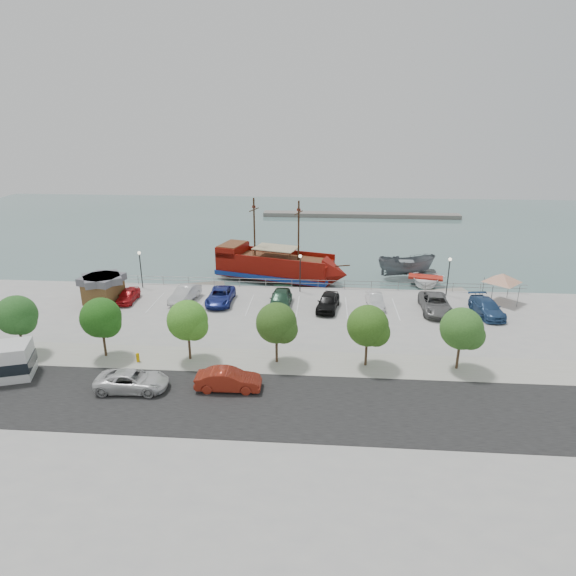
{
  "coord_description": "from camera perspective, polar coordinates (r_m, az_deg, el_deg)",
  "views": [
    {
      "loc": [
        2.44,
        -43.89,
        18.4
      ],
      "look_at": [
        -1.0,
        2.0,
        2.0
      ],
      "focal_mm": 30.0,
      "sensor_mm": 36.0,
      "label": 1
    }
  ],
  "objects": [
    {
      "name": "sidewalk",
      "position": [
        38.63,
        0.15,
        -8.8
      ],
      "size": [
        100.0,
        4.0,
        0.05
      ],
      "primitive_type": "cube",
      "color": "#9A9787",
      "rests_on": "land_slab"
    },
    {
      "name": "street",
      "position": [
        33.5,
        -0.62,
        -13.69
      ],
      "size": [
        100.0,
        8.0,
        0.04
      ],
      "primitive_type": "cube",
      "color": "black",
      "rests_on": "land_slab"
    },
    {
      "name": "tree_e",
      "position": [
        37.22,
        9.66,
        -4.62
      ],
      "size": [
        3.3,
        3.2,
        5.0
      ],
      "color": "#473321",
      "rests_on": "sidewalk"
    },
    {
      "name": "ground",
      "position": [
        48.05,
        1.01,
        -4.2
      ],
      "size": [
        160.0,
        160.0,
        0.0
      ],
      "primitive_type": "plane",
      "color": "#4B6F69"
    },
    {
      "name": "dock_east",
      "position": [
        58.03,
        17.39,
        -0.64
      ],
      "size": [
        7.24,
        3.7,
        0.4
      ],
      "primitive_type": "cube",
      "rotation": [
        0.0,
        0.0,
        0.26
      ],
      "color": "gray",
      "rests_on": "ground"
    },
    {
      "name": "lamp_post_right",
      "position": [
        54.42,
        18.54,
        2.07
      ],
      "size": [
        0.36,
        0.36,
        4.28
      ],
      "color": "black",
      "rests_on": "land_slab"
    },
    {
      "name": "tree_c",
      "position": [
        38.44,
        -11.64,
        -3.95
      ],
      "size": [
        3.3,
        3.2,
        5.0
      ],
      "color": "#473321",
      "rests_on": "sidewalk"
    },
    {
      "name": "pirate_ship",
      "position": [
        59.71,
        -0.5,
        2.45
      ],
      "size": [
        17.14,
        8.95,
        10.61
      ],
      "rotation": [
        0.0,
        0.0,
        -0.28
      ],
      "color": "maroon",
      "rests_on": "ground"
    },
    {
      "name": "lamp_post_mid",
      "position": [
        52.76,
        1.45,
        2.57
      ],
      "size": [
        0.36,
        0.36,
        4.28
      ],
      "color": "black",
      "rests_on": "land_slab"
    },
    {
      "name": "parked_car_a",
      "position": [
        53.32,
        -18.43,
        -0.83
      ],
      "size": [
        1.78,
        4.12,
        1.38
      ],
      "primitive_type": "imported",
      "rotation": [
        0.0,
        0.0,
        0.04
      ],
      "color": "red",
      "rests_on": "land_slab"
    },
    {
      "name": "tree_a",
      "position": [
        44.29,
        -29.38,
        -2.97
      ],
      "size": [
        3.3,
        3.2,
        5.0
      ],
      "color": "#473321",
      "rests_on": "sidewalk"
    },
    {
      "name": "parked_car_d",
      "position": [
        49.32,
        -0.88,
        -1.34
      ],
      "size": [
        2.19,
        5.27,
        1.52
      ],
      "primitive_type": "imported",
      "rotation": [
        0.0,
        0.0,
        -0.01
      ],
      "color": "#214731",
      "rests_on": "land_slab"
    },
    {
      "name": "land_slab",
      "position": [
        29.85,
        -1.48,
        -19.93
      ],
      "size": [
        100.0,
        58.0,
        1.2
      ],
      "primitive_type": "cube",
      "color": "#989796",
      "rests_on": "ground"
    },
    {
      "name": "tree_d",
      "position": [
        37.18,
        -1.17,
        -4.36
      ],
      "size": [
        3.3,
        3.2,
        5.0
      ],
      "color": "#473321",
      "rests_on": "sidewalk"
    },
    {
      "name": "dock_west",
      "position": [
        58.5,
        -11.19,
        0.08
      ],
      "size": [
        7.79,
        4.17,
        0.43
      ],
      "primitive_type": "cube",
      "rotation": [
        0.0,
        0.0,
        0.29
      ],
      "color": "#6B665A",
      "rests_on": "ground"
    },
    {
      "name": "dock_mid",
      "position": [
        56.73,
        9.62,
        -0.48
      ],
      "size": [
        6.23,
        1.98,
        0.35
      ],
      "primitive_type": "cube",
      "rotation": [
        0.0,
        0.0,
        -0.04
      ],
      "color": "gray",
      "rests_on": "ground"
    },
    {
      "name": "parked_car_g",
      "position": [
        50.17,
        17.07,
        -1.8
      ],
      "size": [
        2.97,
        6.05,
        1.65
      ],
      "primitive_type": "imported",
      "rotation": [
        0.0,
        0.0,
        -0.04
      ],
      "color": "slate",
      "rests_on": "land_slab"
    },
    {
      "name": "tree_f",
      "position": [
        38.55,
        20.1,
        -4.73
      ],
      "size": [
        3.3,
        3.2,
        5.0
      ],
      "color": "#473321",
      "rests_on": "sidewalk"
    },
    {
      "name": "seawall_railing",
      "position": [
        54.75,
        1.5,
        0.55
      ],
      "size": [
        50.0,
        0.06,
        1.0
      ],
      "color": "gray",
      "rests_on": "land_slab"
    },
    {
      "name": "parked_car_e",
      "position": [
        48.62,
        4.76,
        -1.65
      ],
      "size": [
        2.73,
        5.1,
        1.65
      ],
      "primitive_type": "imported",
      "rotation": [
        0.0,
        0.0,
        -0.17
      ],
      "color": "black",
      "rests_on": "land_slab"
    },
    {
      "name": "parked_car_h",
      "position": [
        51.06,
        22.5,
        -2.15
      ],
      "size": [
        2.74,
        5.54,
        1.55
      ],
      "primitive_type": "imported",
      "rotation": [
        0.0,
        0.0,
        0.11
      ],
      "color": "navy",
      "rests_on": "land_slab"
    },
    {
      "name": "patrol_boat",
      "position": [
        62.76,
        13.81,
        2.36
      ],
      "size": [
        7.41,
        3.36,
        2.78
      ],
      "primitive_type": "imported",
      "rotation": [
        0.0,
        0.0,
        1.66
      ],
      "color": "slate",
      "rests_on": "ground"
    },
    {
      "name": "shed",
      "position": [
        53.65,
        -21.07,
        -0.03
      ],
      "size": [
        4.3,
        4.3,
        2.93
      ],
      "rotation": [
        0.0,
        0.0,
        -0.24
      ],
      "color": "brown",
      "rests_on": "land_slab"
    },
    {
      "name": "lamp_post_left",
      "position": [
        56.53,
        -17.11,
        2.86
      ],
      "size": [
        0.36,
        0.36,
        4.28
      ],
      "color": "black",
      "rests_on": "land_slab"
    },
    {
      "name": "canopy_tent",
      "position": [
        54.48,
        24.13,
        1.57
      ],
      "size": [
        4.39,
        4.39,
        3.58
      ],
      "rotation": [
        0.0,
        0.0,
        0.02
      ],
      "color": "slate",
      "rests_on": "land_slab"
    },
    {
      "name": "parked_car_c",
      "position": [
        50.71,
        -8.01,
        -0.95
      ],
      "size": [
        2.59,
        5.47,
        1.51
      ],
      "primitive_type": "imported",
      "rotation": [
        0.0,
        0.0,
        0.02
      ],
      "color": "navy",
      "rests_on": "land_slab"
    },
    {
      "name": "speedboat",
      "position": [
        60.67,
        15.96,
        0.89
      ],
      "size": [
        6.2,
        7.7,
        1.42
      ],
      "primitive_type": "imported",
      "rotation": [
        0.0,
        0.0,
        -0.21
      ],
      "color": "white",
      "rests_on": "ground"
    },
    {
      "name": "street_van",
      "position": [
        36.52,
        -17.99,
        -10.42
      ],
      "size": [
        5.2,
        2.55,
        1.42
      ],
      "primitive_type": "imported",
      "rotation": [
        0.0,
        0.0,
        1.61
      ],
      "color": "silver",
      "rests_on": "street"
    },
    {
      "name": "far_shore",
      "position": [
        100.98,
        8.6,
        8.56
      ],
      "size": [
        40.0,
        3.0,
        0.8
      ],
      "primitive_type": "cube",
      "color": "slate",
      "rests_on": "ground"
    },
    {
      "name": "parked_car_b",
      "position": [
        51.81,
        -12.13,
        -0.71
      ],
      "size": [
        2.61,
        5.03,
        1.58
      ],
      "primitive_type": "imported",
      "rotation": [
        0.0,
        0.0,
        -0.2
      ],
      "color": "silver",
      "rests_on": "land_slab"
    },
    {
      "name": "parked_car_f",
      "position": [
        50.11,
        10.28,
        -1.44
      ],
      "size": [
        1.74,
        4.13,
        1.33
      ],
      "primitive_type": "imported",
      "rotation": [
        0.0,
        0.0,
        0.08
      ],
      "color": "silver",
      "rests_on": "land_slab"
    },
    {
      "name": "tree_b",
      "position": [
        40.88,
        -21.14,
        -3.47
      ],
      "size": [
        3.3,
        3.2,
        5.0
      ],
      "color": "#473321",
      "rests_on": "sidewalk"
    },
    {
      "name": "street_sedan",
      "position": [
        35.06,
        -7.09,
        -10.74
      ],
      "size": [
        4.73,
        1.76,
        1.54
      ],
      "primitive_type": "imported",
      "rotation": [
        0.0,
        0.0,
        1.6
      ],
      "color": "maroon",
      "rests_on": "street"
    },
    {
      "name": "fire_hydrant",
      "position": [
        40.33,
        -17.38,
        -7.82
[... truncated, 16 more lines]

